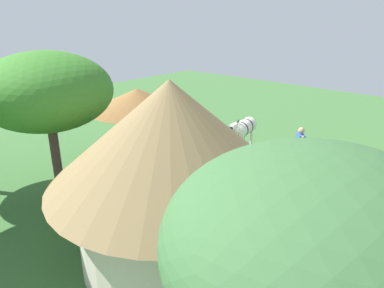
% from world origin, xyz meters
% --- Properties ---
extents(ground_plane, '(36.00, 36.00, 0.00)m').
position_xyz_m(ground_plane, '(0.00, 0.00, 0.00)').
color(ground_plane, '#407137').
extents(thatched_hut, '(5.58, 5.58, 4.44)m').
position_xyz_m(thatched_hut, '(-2.09, 4.78, 2.48)').
color(thatched_hut, beige).
rests_on(thatched_hut, ground_plane).
extents(shade_umbrella, '(3.76, 3.76, 3.00)m').
position_xyz_m(shade_umbrella, '(3.15, 1.36, 2.57)').
color(shade_umbrella, brown).
rests_on(shade_umbrella, ground_plane).
extents(patio_dining_table, '(1.77, 1.27, 0.74)m').
position_xyz_m(patio_dining_table, '(3.15, 1.36, 0.66)').
color(patio_dining_table, silver).
rests_on(patio_dining_table, ground_plane).
extents(patio_chair_near_hut, '(0.49, 0.51, 0.90)m').
position_xyz_m(patio_chair_near_hut, '(1.84, 1.60, 0.52)').
color(patio_chair_near_hut, silver).
rests_on(patio_chair_near_hut, ground_plane).
extents(patio_chair_near_lawn, '(0.48, 0.46, 0.90)m').
position_xyz_m(patio_chair_near_lawn, '(3.01, 0.03, 0.52)').
color(patio_chair_near_lawn, white).
rests_on(patio_chair_near_lawn, ground_plane).
extents(patio_chair_east_end, '(0.48, 0.49, 0.90)m').
position_xyz_m(patio_chair_east_end, '(4.47, 1.18, 0.52)').
color(patio_chair_east_end, silver).
rests_on(patio_chair_east_end, ground_plane).
extents(patio_chair_west_end, '(0.46, 0.44, 0.90)m').
position_xyz_m(patio_chair_west_end, '(3.08, 2.69, 0.52)').
color(patio_chair_west_end, silver).
rests_on(patio_chair_west_end, ground_plane).
extents(guest_beside_umbrella, '(0.55, 0.32, 1.58)m').
position_xyz_m(guest_beside_umbrella, '(1.40, 2.16, 0.95)').
color(guest_beside_umbrella, black).
rests_on(guest_beside_umbrella, ground_plane).
extents(standing_watcher, '(0.48, 0.51, 1.77)m').
position_xyz_m(standing_watcher, '(-2.12, -1.97, 1.07)').
color(standing_watcher, black).
rests_on(standing_watcher, ground_plane).
extents(zebra_nearest_camera, '(1.57, 1.96, 1.50)m').
position_xyz_m(zebra_nearest_camera, '(0.56, 0.14, 0.96)').
color(zebra_nearest_camera, silver).
rests_on(zebra_nearest_camera, ground_plane).
extents(zebra_by_umbrella, '(0.89, 2.08, 1.53)m').
position_xyz_m(zebra_by_umbrella, '(0.73, -2.42, 0.99)').
color(zebra_by_umbrella, silver).
rests_on(zebra_by_umbrella, ground_plane).
extents(acacia_tree_far_lawn, '(3.10, 3.10, 4.58)m').
position_xyz_m(acacia_tree_far_lawn, '(-6.32, 7.00, 3.64)').
color(acacia_tree_far_lawn, '#52411A').
rests_on(acacia_tree_far_lawn, ground_plane).
extents(acacia_tree_left_background, '(3.77, 3.77, 4.75)m').
position_xyz_m(acacia_tree_left_background, '(2.43, 5.25, 3.61)').
color(acacia_tree_left_background, brown).
rests_on(acacia_tree_left_background, ground_plane).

